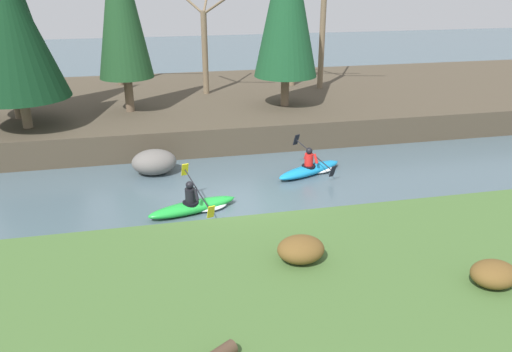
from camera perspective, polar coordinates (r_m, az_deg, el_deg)
ground_plane at (r=14.90m, az=-1.91°, el=-4.00°), size 90.00×90.00×0.00m
riverbank_near at (r=9.73m, az=4.88°, el=-17.09°), size 44.00×7.99×0.86m
riverbank_far at (r=24.78m, az=-6.56°, el=7.99°), size 44.00×11.97×1.10m
conifer_tree_left at (r=20.37m, az=-26.23°, el=14.79°), size 3.53×3.53×6.08m
bare_tree_upstream at (r=27.32m, az=-15.72°, el=15.82°), size 3.30×3.26×5.96m
bare_tree_mid_upstream at (r=24.50m, az=-5.87°, el=14.92°), size 2.86×2.83×5.13m
bare_tree_mid_downstream at (r=26.34m, az=4.30°, el=16.67°), size 3.47×3.43×6.29m
bare_tree_downstream at (r=25.81m, az=7.62°, el=16.30°), size 3.41×3.37×6.17m
shrub_clump_second at (r=10.74m, az=5.15°, el=-8.34°), size 1.02×0.85×0.55m
shrub_clump_third at (r=10.98m, az=25.54°, el=-10.07°), size 0.93×0.77×0.50m
kayaker_lead at (r=17.64m, az=6.41°, el=0.87°), size 2.71×1.96×1.20m
kayaker_middle at (r=14.87m, az=-6.86°, el=-3.36°), size 2.77×2.03×1.20m
boulder_midstream at (r=17.81m, az=-11.56°, el=1.58°), size 1.54×1.21×0.87m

